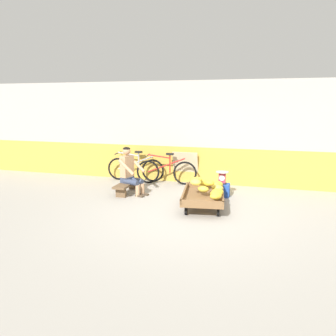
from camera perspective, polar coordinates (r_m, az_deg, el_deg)
The scene contains 12 objects.
ground_plane at distance 6.52m, azimuth 3.69°, elevation -8.40°, with size 80.00×80.00×0.00m, color #A39E93.
back_wall at distance 9.05m, azimuth 7.82°, elevation 6.01°, with size 16.00×0.30×2.76m.
banana_cart at distance 7.03m, azimuth 6.09°, elevation -4.92°, with size 1.03×1.54×0.36m.
banana_pile at distance 6.94m, azimuth 7.11°, elevation -3.25°, with size 0.82×1.24×0.26m.
low_bench at distance 8.17m, azimuth -7.01°, elevation -2.94°, with size 0.31×1.10×0.27m.
vendor_seated at distance 8.03m, azimuth -6.61°, elevation -0.48°, with size 0.73×0.60×1.14m.
plastic_crate at distance 7.96m, azimuth 9.26°, elevation -3.75°, with size 0.36×0.28×0.30m.
weighing_scale at distance 7.89m, azimuth 9.32°, elevation -1.62°, with size 0.30×0.30×0.29m.
bicycle_near_left at distance 9.40m, azimuth -5.65°, elevation -0.09°, with size 1.66×0.48×0.86m.
bicycle_far_left at distance 8.97m, azimuth -0.33°, elevation -0.57°, with size 1.66×0.48×0.86m.
sign_board at distance 9.14m, azimuth 3.03°, elevation 0.14°, with size 0.70×0.27×0.87m.
shopping_bag at distance 7.68m, azimuth 8.27°, elevation -4.50°, with size 0.18×0.12×0.24m, color #D13D4C.
Camera 1 is at (1.30, -6.00, 2.18)m, focal length 35.37 mm.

